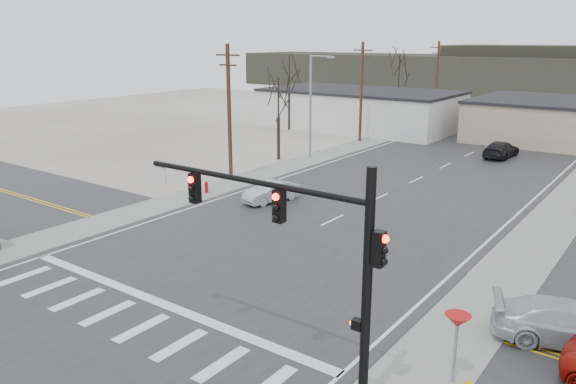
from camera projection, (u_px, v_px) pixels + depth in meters
name	position (u px, v px, depth m)	size (l,w,h in m)	color
ground	(244.00, 264.00, 26.76)	(140.00, 140.00, 0.00)	silver
main_road	(386.00, 195.00, 38.44)	(18.00, 110.00, 0.05)	#28282A
cross_road	(244.00, 263.00, 26.76)	(90.00, 10.00, 0.04)	#28282A
sidewalk_left	(301.00, 162.00, 48.35)	(3.00, 90.00, 0.06)	gray
sidewalk_right	(569.00, 204.00, 36.32)	(3.00, 90.00, 0.06)	gray
traffic_signal_mast	(309.00, 243.00, 16.20)	(8.95, 0.43, 7.20)	black
fire_hydrant	(206.00, 187.00, 38.66)	(0.24, 0.24, 0.87)	#A50C0C
yield_sign	(457.00, 323.00, 16.96)	(0.80, 0.80, 2.35)	gray
building_left_far	(360.00, 109.00, 66.41)	(22.30, 12.30, 4.50)	silver
upole_left_b	(229.00, 111.00, 41.25)	(2.20, 0.30, 10.00)	#3F2C1D
upole_left_c	(361.00, 91.00, 56.83)	(2.20, 0.30, 10.00)	#3F2C1D
upole_left_d	(437.00, 79.00, 72.42)	(2.20, 0.30, 10.00)	#3F2C1D
streetlight_main	(312.00, 101.00, 48.68)	(2.40, 0.25, 9.00)	gray
tree_left_near	(278.00, 100.00, 48.33)	(3.30, 3.30, 7.35)	black
tree_left_far	(399.00, 72.00, 68.88)	(3.96, 3.96, 8.82)	black
tree_left_mid	(289.00, 75.00, 64.07)	(3.96, 3.96, 8.82)	black
hill_left	(401.00, 72.00, 117.38)	(70.00, 18.00, 7.00)	#333026
sedan_crossing	(271.00, 192.00, 36.57)	(1.38, 3.97, 1.31)	#A0A6AA
car_far_a	(501.00, 149.00, 50.14)	(2.01, 4.94, 1.43)	black
car_far_b	(488.00, 109.00, 78.82)	(1.61, 4.00, 1.36)	black
car_parked_silver	(570.00, 324.00, 19.55)	(2.10, 5.16, 1.50)	#AEB4B9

